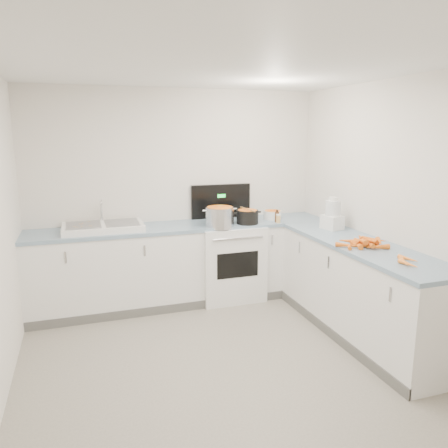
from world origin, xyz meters
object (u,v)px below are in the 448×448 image
object	(u,v)px
black_pot	(247,218)
extract_bottle	(277,217)
stove	(228,259)
food_processor	(333,215)
mixing_bowl	(272,215)
steel_pot	(220,217)
sink	(103,227)
spice_jar	(278,219)

from	to	relation	value
black_pot	extract_bottle	world-z (taller)	black_pot
stove	black_pot	bearing A→B (deg)	-41.93
extract_bottle	food_processor	distance (m)	0.69
stove	mixing_bowl	distance (m)	0.78
mixing_bowl	extract_bottle	world-z (taller)	extract_bottle
food_processor	stove	bearing A→B (deg)	143.01
black_pot	mixing_bowl	bearing A→B (deg)	22.57
stove	mixing_bowl	world-z (taller)	stove
extract_bottle	food_processor	bearing A→B (deg)	-52.13
stove	steel_pot	world-z (taller)	stove
sink	mixing_bowl	xyz separation A→B (m)	(2.03, -0.01, 0.01)
extract_bottle	mixing_bowl	bearing A→B (deg)	81.03
steel_pot	food_processor	world-z (taller)	food_processor
stove	extract_bottle	size ratio (longest dim) A/B	10.86
steel_pot	spice_jar	distance (m)	0.72
stove	spice_jar	distance (m)	0.78
sink	steel_pot	size ratio (longest dim) A/B	2.65
steel_pot	black_pot	size ratio (longest dim) A/B	1.27
stove	extract_bottle	world-z (taller)	stove
steel_pot	black_pot	bearing A→B (deg)	1.65
mixing_bowl	spice_jar	bearing A→B (deg)	-97.76
sink	food_processor	xyz separation A→B (m)	(2.42, -0.75, 0.12)
mixing_bowl	sink	bearing A→B (deg)	179.64
stove	food_processor	distance (m)	1.36
sink	extract_bottle	size ratio (longest dim) A/B	6.87
steel_pot	spice_jar	bearing A→B (deg)	-4.67
extract_bottle	sink	bearing A→B (deg)	174.10
steel_pot	black_pot	xyz separation A→B (m)	(0.34, 0.01, -0.03)
stove	spice_jar	bearing A→B (deg)	-22.84
sink	steel_pot	xyz separation A→B (m)	(1.29, -0.19, 0.06)
mixing_bowl	spice_jar	xyz separation A→B (m)	(-0.03, -0.23, -0.01)
extract_bottle	stove	bearing A→B (deg)	160.84
stove	black_pot	xyz separation A→B (m)	(0.18, -0.16, 0.54)
sink	stove	bearing A→B (deg)	-0.62
stove	steel_pot	size ratio (longest dim) A/B	4.19
stove	steel_pot	xyz separation A→B (m)	(-0.16, -0.17, 0.56)
black_pot	food_processor	size ratio (longest dim) A/B	0.71
spice_jar	food_processor	xyz separation A→B (m)	(0.42, -0.50, 0.11)
extract_bottle	food_processor	world-z (taller)	food_processor
food_processor	mixing_bowl	bearing A→B (deg)	117.93
steel_pot	food_processor	xyz separation A→B (m)	(1.13, -0.56, 0.06)
black_pot	spice_jar	world-z (taller)	black_pot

